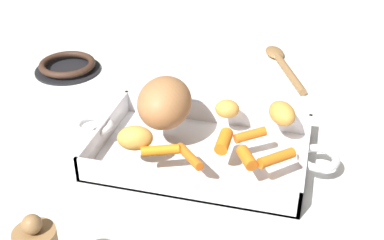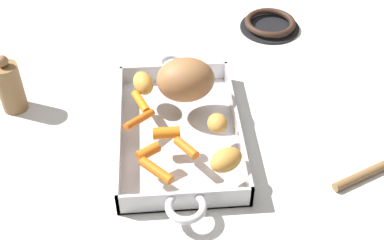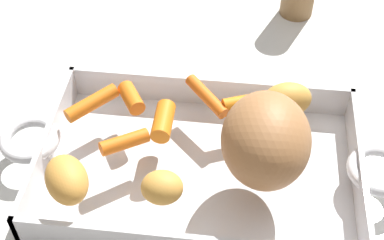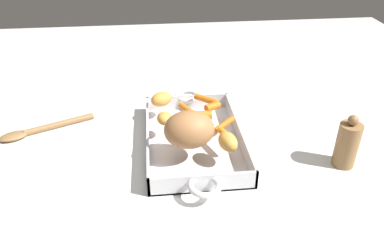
{
  "view_description": "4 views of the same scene",
  "coord_description": "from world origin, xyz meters",
  "px_view_note": "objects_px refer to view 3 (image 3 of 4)",
  "views": [
    {
      "loc": [
        0.18,
        -0.74,
        0.55
      ],
      "look_at": [
        -0.02,
        0.0,
        0.08
      ],
      "focal_mm": 48.36,
      "sensor_mm": 36.0,
      "label": 1
    },
    {
      "loc": [
        0.76,
        -0.03,
        0.75
      ],
      "look_at": [
        0.03,
        0.02,
        0.07
      ],
      "focal_mm": 48.3,
      "sensor_mm": 36.0,
      "label": 2
    },
    {
      "loc": [
        -0.04,
        0.41,
        0.53
      ],
      "look_at": [
        0.01,
        -0.02,
        0.07
      ],
      "focal_mm": 50.86,
      "sensor_mm": 36.0,
      "label": 3
    },
    {
      "loc": [
        -0.81,
        0.09,
        0.57
      ],
      "look_at": [
        -0.0,
        0.01,
        0.08
      ],
      "focal_mm": 35.54,
      "sensor_mm": 36.0,
      "label": 4
    }
  ],
  "objects_px": {
    "potato_corner": "(162,187)",
    "potato_halved": "(67,180)",
    "pork_roast": "(266,140)",
    "baby_carrot_center_left": "(92,103)",
    "baby_carrot_southwest": "(124,142)",
    "baby_carrot_northeast": "(248,101)",
    "baby_carrot_center_right": "(207,96)",
    "baby_carrot_short": "(131,98)",
    "roasting_dish": "(200,166)",
    "potato_whole": "(287,100)",
    "baby_carrot_long": "(163,121)"
  },
  "relations": [
    {
      "from": "baby_carrot_northeast",
      "to": "potato_corner",
      "type": "height_order",
      "value": "potato_corner"
    },
    {
      "from": "pork_roast",
      "to": "baby_carrot_northeast",
      "type": "distance_m",
      "value": 0.1
    },
    {
      "from": "potato_halved",
      "to": "baby_carrot_center_right",
      "type": "bearing_deg",
      "value": -130.77
    },
    {
      "from": "potato_corner",
      "to": "potato_halved",
      "type": "height_order",
      "value": "potato_halved"
    },
    {
      "from": "roasting_dish",
      "to": "baby_carrot_northeast",
      "type": "bearing_deg",
      "value": -124.82
    },
    {
      "from": "pork_roast",
      "to": "baby_carrot_center_right",
      "type": "relative_size",
      "value": 1.68
    },
    {
      "from": "roasting_dish",
      "to": "potato_whole",
      "type": "relative_size",
      "value": 8.01
    },
    {
      "from": "baby_carrot_long",
      "to": "baby_carrot_center_right",
      "type": "distance_m",
      "value": 0.07
    },
    {
      "from": "baby_carrot_long",
      "to": "baby_carrot_northeast",
      "type": "relative_size",
      "value": 0.81
    },
    {
      "from": "baby_carrot_center_left",
      "to": "baby_carrot_northeast",
      "type": "relative_size",
      "value": 1.08
    },
    {
      "from": "potato_whole",
      "to": "baby_carrot_long",
      "type": "bearing_deg",
      "value": 16.53
    },
    {
      "from": "roasting_dish",
      "to": "baby_carrot_center_left",
      "type": "bearing_deg",
      "value": -19.2
    },
    {
      "from": "roasting_dish",
      "to": "baby_carrot_short",
      "type": "bearing_deg",
      "value": -33.82
    },
    {
      "from": "baby_carrot_short",
      "to": "potato_whole",
      "type": "xyz_separation_m",
      "value": [
        -0.19,
        -0.01,
        0.01
      ]
    },
    {
      "from": "potato_whole",
      "to": "pork_roast",
      "type": "bearing_deg",
      "value": 73.83
    },
    {
      "from": "baby_carrot_southwest",
      "to": "baby_carrot_center_left",
      "type": "bearing_deg",
      "value": -47.59
    },
    {
      "from": "baby_carrot_southwest",
      "to": "potato_corner",
      "type": "xyz_separation_m",
      "value": [
        -0.05,
        0.06,
        0.01
      ]
    },
    {
      "from": "baby_carrot_short",
      "to": "baby_carrot_center_right",
      "type": "xyz_separation_m",
      "value": [
        -0.09,
        -0.02,
        -0.0
      ]
    },
    {
      "from": "pork_roast",
      "to": "baby_carrot_long",
      "type": "distance_m",
      "value": 0.13
    },
    {
      "from": "baby_carrot_center_right",
      "to": "baby_carrot_northeast",
      "type": "height_order",
      "value": "same"
    },
    {
      "from": "baby_carrot_center_right",
      "to": "potato_whole",
      "type": "xyz_separation_m",
      "value": [
        -0.1,
        0.01,
        0.01
      ]
    },
    {
      "from": "baby_carrot_southwest",
      "to": "baby_carrot_northeast",
      "type": "height_order",
      "value": "baby_carrot_southwest"
    },
    {
      "from": "roasting_dish",
      "to": "pork_roast",
      "type": "bearing_deg",
      "value": 164.94
    },
    {
      "from": "potato_halved",
      "to": "baby_carrot_short",
      "type": "bearing_deg",
      "value": -106.54
    },
    {
      "from": "roasting_dish",
      "to": "potato_corner",
      "type": "xyz_separation_m",
      "value": [
        0.03,
        0.07,
        0.05
      ]
    },
    {
      "from": "potato_halved",
      "to": "pork_roast",
      "type": "bearing_deg",
      "value": -164.17
    },
    {
      "from": "baby_carrot_long",
      "to": "baby_carrot_center_right",
      "type": "height_order",
      "value": "baby_carrot_long"
    },
    {
      "from": "pork_roast",
      "to": "baby_carrot_center_left",
      "type": "bearing_deg",
      "value": -17.8
    },
    {
      "from": "baby_carrot_center_left",
      "to": "potato_halved",
      "type": "distance_m",
      "value": 0.13
    },
    {
      "from": "baby_carrot_northeast",
      "to": "potato_halved",
      "type": "xyz_separation_m",
      "value": [
        0.18,
        0.15,
        0.01
      ]
    },
    {
      "from": "pork_roast",
      "to": "potato_corner",
      "type": "distance_m",
      "value": 0.12
    },
    {
      "from": "baby_carrot_short",
      "to": "baby_carrot_northeast",
      "type": "xyz_separation_m",
      "value": [
        -0.14,
        -0.01,
        -0.0
      ]
    },
    {
      "from": "baby_carrot_center_left",
      "to": "baby_carrot_center_right",
      "type": "bearing_deg",
      "value": -167.99
    },
    {
      "from": "baby_carrot_northeast",
      "to": "pork_roast",
      "type": "bearing_deg",
      "value": 102.06
    },
    {
      "from": "pork_roast",
      "to": "potato_halved",
      "type": "relative_size",
      "value": 1.87
    },
    {
      "from": "pork_roast",
      "to": "baby_carrot_southwest",
      "type": "bearing_deg",
      "value": -3.69
    },
    {
      "from": "roasting_dish",
      "to": "baby_carrot_center_right",
      "type": "bearing_deg",
      "value": -90.64
    },
    {
      "from": "roasting_dish",
      "to": "baby_carrot_short",
      "type": "relative_size",
      "value": 10.88
    },
    {
      "from": "pork_roast",
      "to": "baby_carrot_center_left",
      "type": "distance_m",
      "value": 0.22
    },
    {
      "from": "baby_carrot_southwest",
      "to": "baby_carrot_center_left",
      "type": "distance_m",
      "value": 0.08
    },
    {
      "from": "baby_carrot_northeast",
      "to": "potato_halved",
      "type": "bearing_deg",
      "value": 39.4
    },
    {
      "from": "pork_roast",
      "to": "potato_corner",
      "type": "xyz_separation_m",
      "value": [
        0.1,
        0.05,
        -0.03
      ]
    },
    {
      "from": "baby_carrot_southwest",
      "to": "baby_carrot_center_right",
      "type": "height_order",
      "value": "baby_carrot_southwest"
    },
    {
      "from": "baby_carrot_short",
      "to": "potato_whole",
      "type": "relative_size",
      "value": 0.74
    },
    {
      "from": "baby_carrot_long",
      "to": "baby_carrot_center_left",
      "type": "xyz_separation_m",
      "value": [
        0.09,
        -0.02,
        -0.0
      ]
    },
    {
      "from": "roasting_dish",
      "to": "baby_carrot_center_left",
      "type": "relative_size",
      "value": 6.99
    },
    {
      "from": "baby_carrot_long",
      "to": "baby_carrot_center_left",
      "type": "relative_size",
      "value": 0.75
    },
    {
      "from": "pork_roast",
      "to": "baby_carrot_short",
      "type": "xyz_separation_m",
      "value": [
        0.16,
        -0.08,
        -0.03
      ]
    },
    {
      "from": "baby_carrot_short",
      "to": "baby_carrot_center_right",
      "type": "relative_size",
      "value": 0.63
    },
    {
      "from": "baby_carrot_short",
      "to": "baby_carrot_northeast",
      "type": "bearing_deg",
      "value": -174.85
    }
  ]
}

